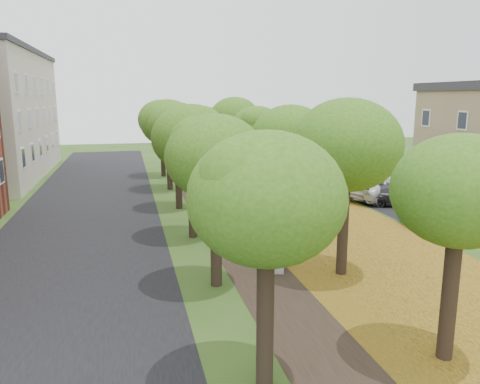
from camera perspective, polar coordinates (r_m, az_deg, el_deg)
ground at (r=12.50m, az=13.36°, el=-20.45°), size 120.00×120.00×0.00m
street_asphalt at (r=25.36m, az=-18.67°, el=-4.08°), size 8.00×70.00×0.01m
footpath at (r=25.74m, az=-1.80°, el=-3.24°), size 3.20×70.00×0.01m
leaf_verge at (r=27.17m, az=8.59°, el=-2.57°), size 7.50×70.00×0.01m
parking_lot at (r=32.11m, az=22.11°, el=-1.12°), size 9.00×16.00×0.01m
tree_row_west at (r=24.62m, az=-6.92°, el=6.88°), size 3.58×33.58×6.17m
tree_row_east at (r=25.62m, az=3.88°, el=7.12°), size 3.58×33.58×6.17m
bench at (r=18.57m, az=4.41°, el=-7.72°), size 1.09×1.90×0.86m
car_silver at (r=26.42m, az=24.62°, el=-2.27°), size 4.49×2.18×1.48m
car_red at (r=26.64m, az=23.95°, el=-2.15°), size 4.60×2.40×1.44m
car_grey at (r=30.26m, az=18.80°, el=-0.40°), size 4.71×3.22×1.27m
car_white at (r=31.71m, az=17.12°, el=0.48°), size 6.09×4.49×1.54m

